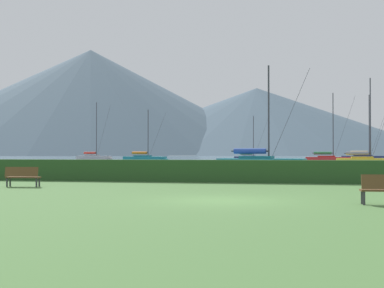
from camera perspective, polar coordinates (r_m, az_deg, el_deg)
The scene contains 14 objects.
ground_plane at distance 17.77m, azimuth 3.35°, elevation -6.21°, with size 1000.00×1000.00×0.00m, color #477038.
harbor_water at distance 154.55m, azimuth 10.36°, elevation -1.56°, with size 320.00×246.00×0.00m, color slate.
hedge_line at distance 28.65m, azimuth 6.38°, elevation -2.99°, with size 80.00×1.20×1.23m, color #284C23.
sailboat_slip_0 at distance 44.27m, azimuth 7.80°, elevation -2.18°, with size 8.57×3.58×9.01m.
sailboat_slip_1 at distance 97.94m, azimuth 6.53°, elevation -1.58°, with size 7.02×2.45×8.58m.
sailboat_slip_4 at distance 101.24m, azimuth -10.69°, elevation -1.51°, with size 7.79×3.42×11.33m.
sailboat_slip_5 at distance 62.21m, azimuth 18.63°, elevation -1.84°, with size 7.49×2.58×10.15m.
sailboat_slip_7 at distance 76.83m, azimuth 14.92°, elevation -1.68°, with size 7.64×2.80×10.22m.
sailboat_slip_8 at distance 82.34m, azimuth -5.15°, elevation -1.66°, with size 7.85×3.36×8.45m.
sailboat_slip_9 at distance 88.77m, azimuth 18.60°, elevation -1.52°, with size 8.41×4.55×11.04m.
park_bench_under_tree at distance 26.04m, azimuth -18.13°, elevation -3.33°, with size 1.66×0.61×0.95m.
distant_hill_west_ridge at distance 417.41m, azimuth -9.90°, elevation 3.32°, with size 315.15×315.15×65.56m, color slate.
distant_hill_central_peak at distance 405.89m, azimuth 7.12°, elevation 2.47°, with size 279.02×279.02×51.99m, color #425666.
distant_hill_east_ridge at distance 412.87m, azimuth -11.10°, elevation 4.52°, with size 310.00×310.00×82.07m, color #425666.
Camera 1 is at (2.44, -17.53, 1.62)m, focal length 48.52 mm.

